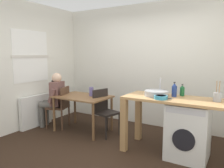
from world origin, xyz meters
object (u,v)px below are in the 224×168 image
object	(u,v)px
washing_machine	(188,131)
bottle_tall_green	(174,90)
mixing_bowl	(161,97)
chair_opposite	(104,109)
dining_table	(83,101)
utensil_crock	(217,97)
chair_person_seat	(61,105)
seated_person	(54,97)
bottle_squat_brown	(182,91)
vase	(91,92)

from	to	relation	value
washing_machine	bottle_tall_green	world-z (taller)	bottle_tall_green
mixing_bowl	chair_opposite	bearing A→B (deg)	163.13
dining_table	utensil_crock	xyz separation A→B (m)	(2.51, -0.07, 0.35)
chair_person_seat	mixing_bowl	xyz separation A→B (m)	(2.31, -0.24, 0.44)
seated_person	mixing_bowl	size ratio (longest dim) A/B	5.93
bottle_tall_green	bottle_squat_brown	size ratio (longest dim) A/B	1.24
seated_person	vase	bearing A→B (deg)	-92.63
dining_table	chair_opposite	world-z (taller)	chair_opposite
chair_opposite	utensil_crock	distance (m)	2.10
dining_table	vase	bearing A→B (deg)	33.69
chair_opposite	utensil_crock	bearing A→B (deg)	100.82
washing_machine	mixing_bowl	xyz separation A→B (m)	(-0.38, -0.20, 0.52)
dining_table	seated_person	size ratio (longest dim) A/B	0.92
utensil_crock	chair_opposite	bearing A→B (deg)	176.09
bottle_tall_green	seated_person	bearing A→B (deg)	-177.58
washing_machine	vase	xyz separation A→B (m)	(-2.00, 0.22, 0.40)
vase	chair_person_seat	bearing A→B (deg)	-165.74
bottle_squat_brown	mixing_bowl	world-z (taller)	bottle_squat_brown
bottle_squat_brown	vase	world-z (taller)	bottle_squat_brown
dining_table	bottle_tall_green	size ratio (longest dim) A/B	4.63
seated_person	washing_machine	bearing A→B (deg)	-107.41
chair_opposite	bottle_tall_green	distance (m)	1.50
bottle_tall_green	vase	world-z (taller)	bottle_tall_green
washing_machine	bottle_squat_brown	world-z (taller)	bottle_squat_brown
dining_table	washing_machine	xyz separation A→B (m)	(2.15, -0.12, -0.21)
seated_person	mixing_bowl	world-z (taller)	seated_person
bottle_tall_green	bottle_squat_brown	distance (m)	0.16
seated_person	mixing_bowl	bearing A→B (deg)	-111.99
chair_person_seat	chair_opposite	world-z (taller)	same
chair_person_seat	bottle_squat_brown	xyz separation A→B (m)	(2.52, 0.19, 0.50)
vase	dining_table	bearing A→B (deg)	-146.31
chair_person_seat	bottle_tall_green	distance (m)	2.48
vase	seated_person	bearing A→B (deg)	-165.15
vase	chair_opposite	bearing A→B (deg)	-5.41
chair_person_seat	mixing_bowl	distance (m)	2.37
washing_machine	mixing_bowl	bearing A→B (deg)	-152.76
chair_person_seat	chair_opposite	size ratio (longest dim) A/B	1.00
dining_table	utensil_crock	distance (m)	2.54
dining_table	seated_person	distance (m)	0.71
dining_table	bottle_tall_green	xyz separation A→B (m)	(1.88, -0.02, 0.38)
bottle_squat_brown	vase	distance (m)	1.83
seated_person	bottle_squat_brown	world-z (taller)	seated_person
washing_machine	mixing_bowl	world-z (taller)	mixing_bowl
chair_opposite	bottle_squat_brown	bearing A→B (deg)	106.54
chair_person_seat	mixing_bowl	bearing A→B (deg)	-113.48
chair_opposite	seated_person	distance (m)	1.21
seated_person	bottle_squat_brown	distance (m)	2.71
utensil_crock	washing_machine	bearing A→B (deg)	-171.90
dining_table	chair_person_seat	world-z (taller)	chair_person_seat
washing_machine	utensil_crock	xyz separation A→B (m)	(0.37, 0.05, 0.56)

